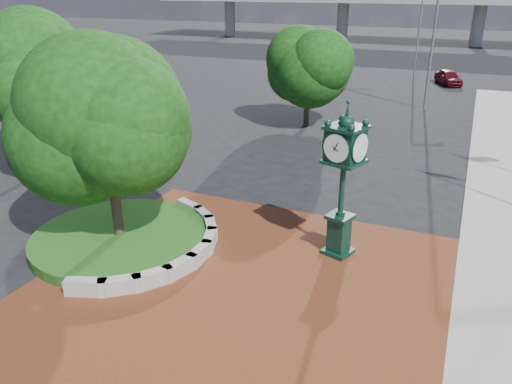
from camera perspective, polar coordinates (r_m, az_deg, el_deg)
The scene contains 11 objects.
ground at distance 16.04m, azimuth -0.73°, elevation -9.29°, with size 200.00×200.00×0.00m, color black.
plaza at distance 15.26m, azimuth -2.29°, elevation -11.04°, with size 12.00×12.00×0.04m, color brown.
planter_wall at distance 17.04m, azimuth -9.13°, elevation -6.49°, with size 2.96×6.77×0.54m.
grass_bed at distance 18.29m, azimuth -15.25°, elevation -5.14°, with size 6.10×6.10×0.40m, color #194212.
tree_planter at distance 16.99m, azimuth -16.46°, elevation 5.45°, with size 5.20×5.20×6.33m.
tree_northwest at distance 25.83m, azimuth -23.60°, elevation 11.11°, with size 5.60×5.60×6.93m.
tree_street at distance 32.31m, azimuth 5.97°, elevation 13.21°, with size 4.40×4.40×5.45m.
post_clock at distance 16.13m, azimuth 9.92°, elevation 1.88°, with size 1.31×1.31×5.19m.
parked_car at distance 49.58m, azimuth 21.15°, elevation 12.13°, with size 1.57×3.90×1.33m, color #4E0B12.
street_lamp_near at distance 38.46m, azimuth 20.09°, elevation 17.27°, with size 2.07×1.05×9.76m.
street_lamp_far at distance 52.10m, azimuth 18.46°, elevation 17.86°, with size 1.89×0.76×8.67m.
Camera 1 is at (5.58, -12.40, 8.49)m, focal length 35.00 mm.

